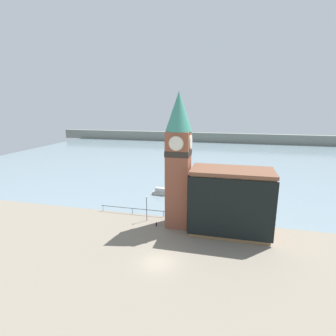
{
  "coord_description": "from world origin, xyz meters",
  "views": [
    {
      "loc": [
        8.14,
        -28.26,
        19.41
      ],
      "look_at": [
        -0.74,
        8.5,
        10.32
      ],
      "focal_mm": 28.0,
      "sensor_mm": 36.0,
      "label": 1
    }
  ],
  "objects_px": {
    "lamp_post": "(147,204)",
    "clock_tower": "(178,157)",
    "boat_near": "(164,193)",
    "pier_building": "(230,202)",
    "mooring_bollard_near": "(156,224)"
  },
  "relations": [
    {
      "from": "pier_building",
      "to": "boat_near",
      "type": "distance_m",
      "value": 20.82
    },
    {
      "from": "clock_tower",
      "to": "lamp_post",
      "type": "xyz_separation_m",
      "value": [
        -5.49,
        0.19,
        -8.37
      ]
    },
    {
      "from": "boat_near",
      "to": "lamp_post",
      "type": "relative_size",
      "value": 1.39
    },
    {
      "from": "boat_near",
      "to": "lamp_post",
      "type": "distance_m",
      "value": 13.84
    },
    {
      "from": "mooring_bollard_near",
      "to": "lamp_post",
      "type": "xyz_separation_m",
      "value": [
        -2.15,
        1.55,
        2.72
      ]
    },
    {
      "from": "clock_tower",
      "to": "lamp_post",
      "type": "relative_size",
      "value": 4.82
    },
    {
      "from": "clock_tower",
      "to": "pier_building",
      "type": "bearing_deg",
      "value": -5.35
    },
    {
      "from": "mooring_bollard_near",
      "to": "lamp_post",
      "type": "height_order",
      "value": "lamp_post"
    },
    {
      "from": "pier_building",
      "to": "mooring_bollard_near",
      "type": "bearing_deg",
      "value": -177.14
    },
    {
      "from": "boat_near",
      "to": "lamp_post",
      "type": "xyz_separation_m",
      "value": [
        0.35,
        -13.61,
        2.51
      ]
    },
    {
      "from": "lamp_post",
      "to": "clock_tower",
      "type": "bearing_deg",
      "value": -1.97
    },
    {
      "from": "clock_tower",
      "to": "boat_near",
      "type": "relative_size",
      "value": 3.48
    },
    {
      "from": "boat_near",
      "to": "lamp_post",
      "type": "bearing_deg",
      "value": -82.94
    },
    {
      "from": "boat_near",
      "to": "mooring_bollard_near",
      "type": "bearing_deg",
      "value": -75.06
    },
    {
      "from": "mooring_bollard_near",
      "to": "lamp_post",
      "type": "distance_m",
      "value": 3.79
    }
  ]
}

